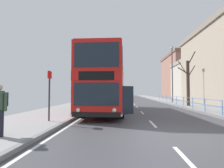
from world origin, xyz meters
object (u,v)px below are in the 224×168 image
bus_stop_sign_near (49,90)px  double_decker_bus_main (107,83)px  street_lamp_far_side (172,70)px  background_building_00 (204,80)px  background_building_02 (186,76)px  bare_tree_far_00 (188,81)px

bus_stop_sign_near → double_decker_bus_main: bearing=67.2°
street_lamp_far_side → background_building_00: size_ratio=0.58×
background_building_00 → background_building_02: 15.28m
bare_tree_far_00 → double_decker_bus_main: bearing=-148.3°
bus_stop_sign_near → street_lamp_far_side: bearing=58.4°
bus_stop_sign_near → background_building_00: size_ratio=0.18×
bare_tree_far_00 → background_building_02: bearing=71.5°
double_decker_bus_main → bare_tree_far_00: size_ratio=2.00×
bus_stop_sign_near → background_building_02: (21.70, 44.18, 4.44)m
bus_stop_sign_near → background_building_00: bearing=55.3°
bus_stop_sign_near → background_building_02: 49.42m
street_lamp_far_side → background_building_02: 29.08m
double_decker_bus_main → street_lamp_far_side: bearing=54.7°
background_building_02 → street_lamp_far_side: bearing=-112.4°
double_decker_bus_main → background_building_02: background_building_02 is taller
double_decker_bus_main → background_building_00: size_ratio=0.83×
bus_stop_sign_near → background_building_02: background_building_02 is taller
background_building_00 → street_lamp_far_side: bearing=-129.0°
background_building_02 → bus_stop_sign_near: bearing=-116.2°
street_lamp_far_side → bare_tree_far_00: bearing=-91.7°
background_building_02 → bare_tree_far_00: bearing=-108.5°
bus_stop_sign_near → bare_tree_far_00: (10.45, 10.64, 1.00)m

